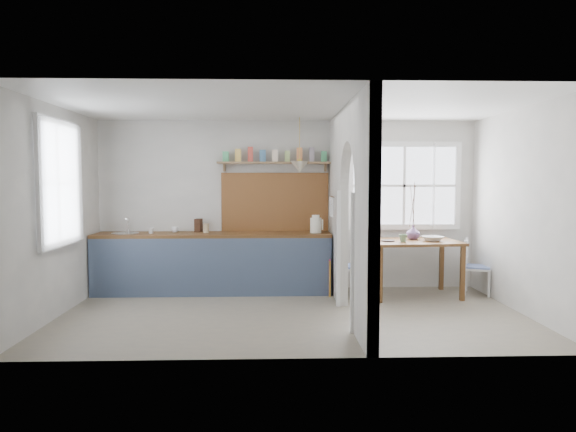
{
  "coord_description": "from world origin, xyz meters",
  "views": [
    {
      "loc": [
        -0.27,
        -6.34,
        1.69
      ],
      "look_at": [
        -0.05,
        0.27,
        1.22
      ],
      "focal_mm": 32.0,
      "sensor_mm": 36.0,
      "label": 1
    }
  ],
  "objects_px": {
    "kettle": "(316,224)",
    "dining_table": "(413,268)",
    "chair_right": "(478,267)",
    "vase": "(413,232)",
    "chair_left": "(349,266)"
  },
  "relations": [
    {
      "from": "chair_left",
      "to": "chair_right",
      "type": "height_order",
      "value": "chair_left"
    },
    {
      "from": "chair_left",
      "to": "chair_right",
      "type": "bearing_deg",
      "value": 87.32
    },
    {
      "from": "dining_table",
      "to": "vase",
      "type": "height_order",
      "value": "vase"
    },
    {
      "from": "dining_table",
      "to": "kettle",
      "type": "height_order",
      "value": "kettle"
    },
    {
      "from": "chair_right",
      "to": "vase",
      "type": "height_order",
      "value": "vase"
    },
    {
      "from": "chair_left",
      "to": "chair_right",
      "type": "xyz_separation_m",
      "value": [
        1.92,
        0.07,
        -0.03
      ]
    },
    {
      "from": "chair_right",
      "to": "kettle",
      "type": "relative_size",
      "value": 3.03
    },
    {
      "from": "chair_right",
      "to": "kettle",
      "type": "bearing_deg",
      "value": 109.86
    },
    {
      "from": "dining_table",
      "to": "chair_right",
      "type": "xyz_separation_m",
      "value": [
        0.99,
        0.08,
        0.0
      ]
    },
    {
      "from": "kettle",
      "to": "dining_table",
      "type": "bearing_deg",
      "value": -5.12
    },
    {
      "from": "chair_right",
      "to": "vase",
      "type": "bearing_deg",
      "value": 110.04
    },
    {
      "from": "chair_right",
      "to": "vase",
      "type": "relative_size",
      "value": 3.87
    },
    {
      "from": "chair_right",
      "to": "kettle",
      "type": "height_order",
      "value": "kettle"
    },
    {
      "from": "kettle",
      "to": "vase",
      "type": "height_order",
      "value": "kettle"
    },
    {
      "from": "dining_table",
      "to": "chair_right",
      "type": "distance_m",
      "value": 0.99
    }
  ]
}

